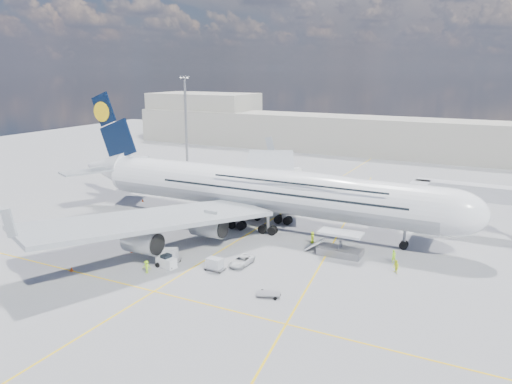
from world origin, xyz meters
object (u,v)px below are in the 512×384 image
at_px(cargo_loader, 339,247).
at_px(catering_truck_outer, 287,170).
at_px(baggage_tug, 166,262).
at_px(cone_wing_right_outer, 72,269).
at_px(dolly_row_c, 169,255).
at_px(service_van, 242,261).
at_px(crew_van, 312,237).
at_px(jet_bridge, 449,194).
at_px(crew_loader, 396,267).
at_px(crew_wing, 218,227).
at_px(dolly_nose_far, 269,294).
at_px(dolly_nose_near, 215,264).
at_px(cone_wing_left_inner, 235,200).
at_px(dolly_row_b, 134,219).
at_px(cone_wing_left_outer, 283,193).
at_px(dolly_row_a, 122,218).
at_px(crew_nose, 394,256).
at_px(cone_tail, 143,200).
at_px(dolly_back, 103,234).
at_px(crew_tug, 147,267).
at_px(light_mast, 186,123).
at_px(cone_wing_right_inner, 131,251).
at_px(airliner, 262,189).
at_px(catering_truck_inner, 269,195).

xyz_separation_m(cargo_loader, catering_truck_outer, (-29.03, 46.51, 0.65)).
height_order(baggage_tug, cone_wing_right_outer, baggage_tug).
relative_size(dolly_row_c, service_van, 0.78).
distance_m(cargo_loader, crew_van, 6.24).
relative_size(jet_bridge, cone_wing_right_outer, 29.86).
bearing_deg(crew_loader, cone_wing_right_outer, -110.51).
height_order(dolly_row_c, crew_wing, dolly_row_c).
height_order(dolly_nose_far, service_van, service_van).
height_order(dolly_nose_far, catering_truck_outer, catering_truck_outer).
relative_size(dolly_row_c, dolly_nose_near, 1.25).
xyz_separation_m(dolly_row_c, cone_wing_left_inner, (-8.47, 34.28, -0.80)).
xyz_separation_m(dolly_nose_far, cone_wing_left_inner, (-26.18, 37.74, -0.03)).
height_order(dolly_row_b, crew_van, crew_van).
xyz_separation_m(crew_wing, cone_wing_left_outer, (-0.90, 29.54, -0.63)).
bearing_deg(dolly_row_a, crew_van, 22.64).
height_order(dolly_nose_near, crew_nose, crew_nose).
bearing_deg(cone_tail, dolly_nose_near, -36.57).
height_order(dolly_back, crew_tug, crew_tug).
xyz_separation_m(dolly_nose_far, crew_tug, (-18.06, -1.14, 0.59)).
distance_m(dolly_row_b, cone_tail, 15.77).
distance_m(light_mast, catering_truck_outer, 30.32).
height_order(crew_tug, cone_wing_right_outer, crew_tug).
bearing_deg(cone_wing_left_outer, service_van, -73.98).
bearing_deg(service_van, cargo_loader, 45.97).
bearing_deg(crew_tug, dolly_nose_near, 15.25).
relative_size(catering_truck_outer, cone_tail, 12.01).
distance_m(dolly_row_a, dolly_nose_near, 28.87).
bearing_deg(cone_wing_left_inner, cargo_loader, -34.37).
distance_m(dolly_row_b, crew_nose, 45.81).
bearing_deg(dolly_row_a, cone_wing_left_outer, 75.61).
bearing_deg(dolly_row_b, crew_wing, 29.14).
xyz_separation_m(dolly_row_a, dolly_nose_near, (26.62, -11.16, 0.05)).
xyz_separation_m(cargo_loader, light_mast, (-56.82, 42.11, 11.95)).
bearing_deg(cone_wing_right_inner, cone_wing_left_inner, 91.52).
bearing_deg(crew_wing, cone_wing_left_inner, 43.16).
bearing_deg(service_van, cone_tail, 152.64).
distance_m(airliner, cargo_loader, 18.87).
height_order(crew_loader, crew_wing, crew_loader).
height_order(dolly_nose_far, crew_wing, crew_wing).
height_order(dolly_row_b, dolly_row_c, dolly_row_c).
xyz_separation_m(jet_bridge, cone_wing_right_outer, (-44.11, -40.99, -6.55)).
xyz_separation_m(crew_loader, crew_wing, (-30.97, 3.85, -0.01)).
distance_m(jet_bridge, catering_truck_outer, 51.00).
bearing_deg(service_van, catering_truck_inner, 112.38).
xyz_separation_m(dolly_nose_far, crew_wing, (-18.55, 18.29, 0.60)).
relative_size(cone_wing_left_inner, cone_wing_right_inner, 1.31).
xyz_separation_m(jet_bridge, crew_nose, (-4.98, -17.41, -5.89)).
xyz_separation_m(dolly_back, crew_loader, (47.08, 6.57, 0.64)).
relative_size(baggage_tug, crew_nose, 1.69).
relative_size(baggage_tug, cone_wing_right_outer, 5.19).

